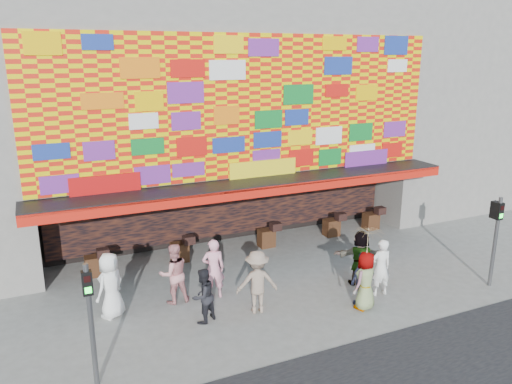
# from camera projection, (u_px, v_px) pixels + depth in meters

# --- Properties ---
(ground) EXTENTS (90.00, 90.00, 0.00)m
(ground) POSITION_uv_depth(u_px,v_px,m) (301.00, 302.00, 15.21)
(ground) COLOR slate
(ground) RESTS_ON ground
(shop_building) EXTENTS (15.20, 9.40, 10.00)m
(shop_building) POSITION_uv_depth(u_px,v_px,m) (209.00, 105.00, 20.99)
(shop_building) COLOR gray
(shop_building) RESTS_ON ground
(neighbor_right) EXTENTS (11.00, 8.00, 12.00)m
(neighbor_right) POSITION_uv_depth(u_px,v_px,m) (448.00, 80.00, 25.79)
(neighbor_right) COLOR gray
(neighbor_right) RESTS_ON ground
(signal_left) EXTENTS (0.22, 0.20, 3.00)m
(signal_left) POSITION_uv_depth(u_px,v_px,m) (90.00, 312.00, 10.94)
(signal_left) COLOR #59595B
(signal_left) RESTS_ON ground
(signal_right) EXTENTS (0.22, 0.20, 3.00)m
(signal_right) POSITION_uv_depth(u_px,v_px,m) (496.00, 232.00, 15.85)
(signal_right) COLOR #59595B
(signal_right) RESTS_ON ground
(ped_a) EXTENTS (1.13, 1.08, 1.94)m
(ped_a) POSITION_uv_depth(u_px,v_px,m) (111.00, 285.00, 14.17)
(ped_a) COLOR white
(ped_a) RESTS_ON ground
(ped_b) EXTENTS (0.78, 0.59, 1.91)m
(ped_b) POSITION_uv_depth(u_px,v_px,m) (213.00, 269.00, 15.32)
(ped_b) COLOR pink
(ped_b) RESTS_ON ground
(ped_c) EXTENTS (0.97, 0.90, 1.60)m
(ped_c) POSITION_uv_depth(u_px,v_px,m) (203.00, 296.00, 13.93)
(ped_c) COLOR black
(ped_c) RESTS_ON ground
(ped_d) EXTENTS (1.35, 0.95, 1.90)m
(ped_d) POSITION_uv_depth(u_px,v_px,m) (257.00, 282.00, 14.44)
(ped_d) COLOR gray
(ped_d) RESTS_ON ground
(ped_e) EXTENTS (1.06, 0.65, 1.69)m
(ped_e) POSITION_uv_depth(u_px,v_px,m) (363.00, 278.00, 14.90)
(ped_e) COLOR #2C304D
(ped_e) RESTS_ON ground
(ped_f) EXTENTS (1.78, 1.25, 1.85)m
(ped_f) POSITION_uv_depth(u_px,v_px,m) (360.00, 258.00, 16.21)
(ped_f) COLOR gray
(ped_f) RESTS_ON ground
(ped_g) EXTENTS (1.01, 0.84, 1.77)m
(ped_g) POSITION_uv_depth(u_px,v_px,m) (365.00, 281.00, 14.64)
(ped_g) COLOR gray
(ped_g) RESTS_ON ground
(ped_h) EXTENTS (0.71, 0.51, 1.83)m
(ped_h) POSITION_uv_depth(u_px,v_px,m) (381.00, 267.00, 15.50)
(ped_h) COLOR white
(ped_h) RESTS_ON ground
(ped_i) EXTENTS (0.93, 0.74, 1.88)m
(ped_i) POSITION_uv_depth(u_px,v_px,m) (174.00, 274.00, 15.01)
(ped_i) COLOR #D88B8E
(ped_i) RESTS_ON ground
(parasol) EXTENTS (1.14, 1.15, 1.79)m
(parasol) POSITION_uv_depth(u_px,v_px,m) (368.00, 242.00, 14.32)
(parasol) COLOR #FDDB9F
(parasol) RESTS_ON ground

